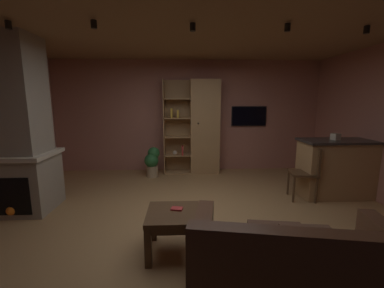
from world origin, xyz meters
The scene contains 19 objects.
floor centered at (0.00, 0.00, -0.01)m, with size 6.28×5.47×0.02m, color #A37A4C.
wall_back centered at (0.00, 2.77, 1.31)m, with size 6.40×0.06×2.62m, color #AD7060.
ceiling centered at (0.00, 0.00, 2.63)m, with size 6.28×5.47×0.02m, color #8E6B47.
window_pane_back centered at (-0.24, 2.73, 1.16)m, with size 0.63×0.01×0.89m, color white.
stone_fireplace centered at (-2.59, 0.55, 1.18)m, with size 0.92×0.84×2.62m.
bookshelf_cabinet centered at (0.30, 2.49, 1.07)m, with size 1.28×0.41×2.15m.
kitchen_bar_counter centered at (2.69, 0.90, 0.51)m, with size 1.50×0.63×1.02m.
tissue_box centered at (2.51, 0.90, 1.07)m, with size 0.12×0.12×0.11m, color #BFB299.
leather_couch centered at (0.75, -1.45, 0.30)m, with size 1.80×1.18×0.84m.
coffee_table centered at (-0.25, -0.67, 0.38)m, with size 0.59×0.59×0.48m.
table_book_0 centered at (-0.21, -0.61, 0.49)m, with size 0.13×0.09×0.02m, color #B22D2D.
dining_chair centered at (2.00, 0.77, 0.53)m, with size 0.48×0.48×0.92m.
potted_floor_plant centered at (-0.81, 2.17, 0.36)m, with size 0.33×0.36×0.67m.
wall_mounted_tv centered at (1.47, 2.70, 1.32)m, with size 0.83×0.06×0.47m.
track_light_spot_0 centered at (-2.14, -0.10, 2.55)m, with size 0.07×0.07×0.09m, color black.
track_light_spot_1 centered at (-1.15, -0.16, 2.55)m, with size 0.07×0.07×0.09m, color black.
track_light_spot_2 centered at (-0.01, -0.10, 2.55)m, with size 0.07×0.07×0.09m, color black.
track_light_spot_3 centered at (1.12, -0.14, 2.55)m, with size 0.07×0.07×0.09m, color black.
track_light_spot_4 centered at (2.13, -0.08, 2.55)m, with size 0.07×0.07×0.09m, color black.
Camera 1 is at (-0.16, -3.24, 1.69)m, focal length 23.28 mm.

